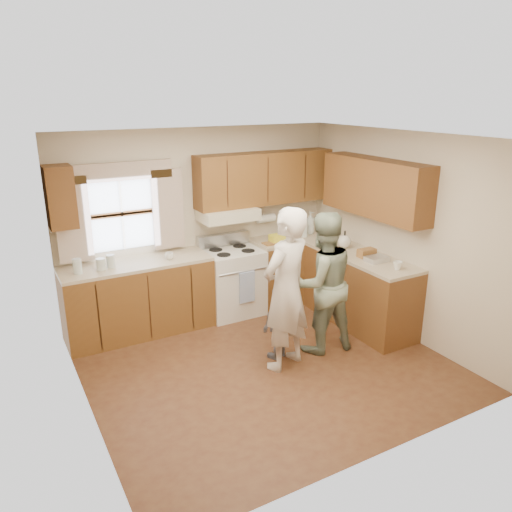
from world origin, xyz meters
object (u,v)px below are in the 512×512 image
woman_right (322,283)px  child (279,322)px  stove (232,281)px  woman_left (286,290)px

woman_right → child: bearing=0.3°
woman_right → child: (-0.54, 0.06, -0.40)m
woman_right → child: 0.67m
stove → woman_right: bearing=-72.6°
child → woman_right: bearing=154.1°
stove → child: size_ratio=1.22×
child → woman_left: bearing=60.0°
stove → child: bearing=-93.7°
woman_left → child: 0.50m
stove → child: stove is taller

